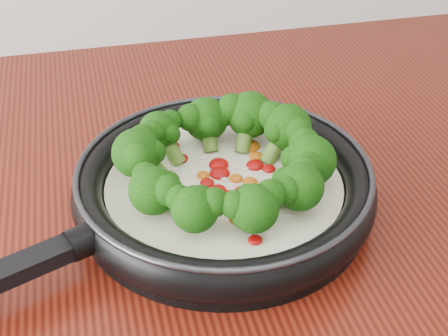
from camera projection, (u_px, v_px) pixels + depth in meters
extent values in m
cylinder|color=black|center=(224.00, 203.00, 0.66)|extent=(0.38, 0.38, 0.01)
torus|color=black|center=(224.00, 185.00, 0.65)|extent=(0.40, 0.40, 0.03)
torus|color=#2D2D33|center=(224.00, 169.00, 0.64)|extent=(0.39, 0.39, 0.01)
cylinder|color=black|center=(83.00, 241.00, 0.57)|extent=(0.04, 0.04, 0.03)
cylinder|color=white|center=(224.00, 190.00, 0.65)|extent=(0.32, 0.32, 0.02)
ellipsoid|color=#9D0707|center=(220.00, 173.00, 0.66)|extent=(0.03, 0.03, 0.01)
ellipsoid|color=#9D0707|center=(246.00, 222.00, 0.59)|extent=(0.02, 0.02, 0.01)
ellipsoid|color=#C1560C|center=(250.00, 146.00, 0.70)|extent=(0.03, 0.03, 0.01)
ellipsoid|color=#9D0707|center=(219.00, 165.00, 0.67)|extent=(0.03, 0.03, 0.01)
ellipsoid|color=#9D0707|center=(207.00, 183.00, 0.65)|extent=(0.02, 0.02, 0.01)
ellipsoid|color=#C1560C|center=(256.00, 156.00, 0.69)|extent=(0.02, 0.02, 0.01)
ellipsoid|color=#9D0707|center=(166.00, 200.00, 0.62)|extent=(0.02, 0.02, 0.01)
ellipsoid|color=#9D0707|center=(173.00, 145.00, 0.70)|extent=(0.01, 0.01, 0.01)
ellipsoid|color=#C1560C|center=(237.00, 219.00, 0.60)|extent=(0.02, 0.02, 0.01)
ellipsoid|color=#9D0707|center=(269.00, 169.00, 0.67)|extent=(0.02, 0.02, 0.01)
ellipsoid|color=#9D0707|center=(285.00, 175.00, 0.66)|extent=(0.02, 0.02, 0.01)
ellipsoid|color=#C1560C|center=(203.00, 175.00, 0.66)|extent=(0.02, 0.02, 0.01)
ellipsoid|color=#9D0707|center=(241.00, 191.00, 0.63)|extent=(0.02, 0.02, 0.01)
ellipsoid|color=#9D0707|center=(291.00, 196.00, 0.63)|extent=(0.03, 0.03, 0.01)
ellipsoid|color=#C1560C|center=(236.00, 179.00, 0.65)|extent=(0.02, 0.02, 0.01)
ellipsoid|color=#9D0707|center=(180.00, 159.00, 0.68)|extent=(0.02, 0.02, 0.01)
ellipsoid|color=#9D0707|center=(227.00, 196.00, 0.63)|extent=(0.03, 0.03, 0.01)
ellipsoid|color=#C1560C|center=(250.00, 182.00, 0.65)|extent=(0.02, 0.02, 0.01)
ellipsoid|color=#9D0707|center=(255.00, 165.00, 0.67)|extent=(0.03, 0.03, 0.01)
ellipsoid|color=#9D0707|center=(218.00, 190.00, 0.63)|extent=(0.02, 0.02, 0.01)
ellipsoid|color=#C1560C|center=(200.00, 218.00, 0.60)|extent=(0.02, 0.02, 0.01)
ellipsoid|color=#9D0707|center=(242.00, 210.00, 0.61)|extent=(0.02, 0.02, 0.01)
ellipsoid|color=#9D0707|center=(255.00, 240.00, 0.57)|extent=(0.02, 0.02, 0.01)
ellipsoid|color=white|center=(267.00, 132.00, 0.73)|extent=(0.01, 0.00, 0.00)
ellipsoid|color=white|center=(215.00, 167.00, 0.67)|extent=(0.01, 0.01, 0.00)
ellipsoid|color=white|center=(229.00, 188.00, 0.64)|extent=(0.01, 0.01, 0.00)
ellipsoid|color=white|center=(232.00, 170.00, 0.66)|extent=(0.01, 0.01, 0.00)
ellipsoid|color=white|center=(209.00, 184.00, 0.64)|extent=(0.01, 0.00, 0.00)
ellipsoid|color=white|center=(148.00, 201.00, 0.62)|extent=(0.01, 0.01, 0.00)
ellipsoid|color=white|center=(204.00, 158.00, 0.68)|extent=(0.01, 0.00, 0.00)
ellipsoid|color=white|center=(224.00, 180.00, 0.65)|extent=(0.01, 0.01, 0.00)
ellipsoid|color=white|center=(270.00, 146.00, 0.70)|extent=(0.01, 0.01, 0.00)
ellipsoid|color=white|center=(246.00, 169.00, 0.67)|extent=(0.01, 0.01, 0.00)
ellipsoid|color=white|center=(288.00, 216.00, 0.60)|extent=(0.01, 0.01, 0.00)
ellipsoid|color=white|center=(158.00, 156.00, 0.68)|extent=(0.01, 0.01, 0.00)
ellipsoid|color=white|center=(225.00, 178.00, 0.65)|extent=(0.01, 0.01, 0.00)
ellipsoid|color=white|center=(301.00, 144.00, 0.70)|extent=(0.01, 0.00, 0.00)
ellipsoid|color=white|center=(132.00, 177.00, 0.65)|extent=(0.01, 0.01, 0.00)
ellipsoid|color=white|center=(184.00, 172.00, 0.66)|extent=(0.01, 0.01, 0.00)
ellipsoid|color=white|center=(140.00, 201.00, 0.62)|extent=(0.01, 0.01, 0.00)
ellipsoid|color=white|center=(240.00, 204.00, 0.62)|extent=(0.01, 0.01, 0.00)
ellipsoid|color=white|center=(253.00, 154.00, 0.69)|extent=(0.01, 0.01, 0.00)
cylinder|color=#5B822A|center=(274.00, 147.00, 0.68)|extent=(0.04, 0.03, 0.04)
sphere|color=black|center=(288.00, 127.00, 0.67)|extent=(0.07, 0.07, 0.05)
sphere|color=black|center=(272.00, 116.00, 0.68)|extent=(0.04, 0.04, 0.03)
sphere|color=black|center=(298.00, 131.00, 0.66)|extent=(0.04, 0.04, 0.03)
sphere|color=black|center=(276.00, 131.00, 0.66)|extent=(0.03, 0.03, 0.03)
cylinder|color=#5B822A|center=(245.00, 137.00, 0.69)|extent=(0.03, 0.04, 0.04)
sphere|color=black|center=(250.00, 114.00, 0.70)|extent=(0.07, 0.07, 0.05)
sphere|color=black|center=(232.00, 108.00, 0.69)|extent=(0.04, 0.04, 0.03)
sphere|color=black|center=(266.00, 114.00, 0.69)|extent=(0.04, 0.04, 0.03)
sphere|color=black|center=(246.00, 120.00, 0.68)|extent=(0.03, 0.03, 0.03)
cylinder|color=#5B822A|center=(209.00, 138.00, 0.69)|extent=(0.02, 0.03, 0.03)
sphere|color=black|center=(206.00, 119.00, 0.70)|extent=(0.06, 0.06, 0.05)
sphere|color=black|center=(190.00, 118.00, 0.69)|extent=(0.04, 0.04, 0.03)
sphere|color=black|center=(223.00, 114.00, 0.70)|extent=(0.04, 0.04, 0.03)
sphere|color=black|center=(209.00, 125.00, 0.68)|extent=(0.03, 0.03, 0.02)
cylinder|color=#5B822A|center=(172.00, 150.00, 0.67)|extent=(0.03, 0.04, 0.04)
sphere|color=black|center=(158.00, 131.00, 0.67)|extent=(0.06, 0.06, 0.04)
sphere|color=black|center=(152.00, 133.00, 0.65)|extent=(0.03, 0.03, 0.03)
sphere|color=black|center=(170.00, 121.00, 0.68)|extent=(0.03, 0.03, 0.02)
sphere|color=black|center=(171.00, 134.00, 0.66)|extent=(0.03, 0.03, 0.02)
cylinder|color=#5B822A|center=(156.00, 169.00, 0.64)|extent=(0.04, 0.03, 0.04)
sphere|color=black|center=(137.00, 153.00, 0.63)|extent=(0.07, 0.07, 0.05)
sphere|color=black|center=(139.00, 157.00, 0.61)|extent=(0.04, 0.04, 0.03)
sphere|color=black|center=(143.00, 138.00, 0.64)|extent=(0.04, 0.04, 0.03)
sphere|color=black|center=(153.00, 152.00, 0.63)|extent=(0.03, 0.03, 0.03)
cylinder|color=#5B822A|center=(168.00, 198.00, 0.61)|extent=(0.03, 0.03, 0.03)
sphere|color=black|center=(153.00, 191.00, 0.59)|extent=(0.06, 0.06, 0.05)
sphere|color=black|center=(168.00, 191.00, 0.58)|extent=(0.04, 0.04, 0.03)
sphere|color=black|center=(146.00, 176.00, 0.60)|extent=(0.04, 0.04, 0.03)
sphere|color=black|center=(168.00, 182.00, 0.60)|extent=(0.03, 0.03, 0.02)
cylinder|color=#5B822A|center=(202.00, 212.00, 0.59)|extent=(0.03, 0.04, 0.03)
sphere|color=black|center=(195.00, 209.00, 0.56)|extent=(0.06, 0.06, 0.04)
sphere|color=black|center=(214.00, 202.00, 0.56)|extent=(0.04, 0.04, 0.03)
sphere|color=black|center=(179.00, 198.00, 0.57)|extent=(0.03, 0.03, 0.03)
sphere|color=black|center=(201.00, 196.00, 0.58)|extent=(0.03, 0.03, 0.02)
cylinder|color=#5B822A|center=(247.00, 212.00, 0.59)|extent=(0.02, 0.03, 0.04)
sphere|color=black|center=(254.00, 209.00, 0.56)|extent=(0.06, 0.06, 0.05)
sphere|color=black|center=(270.00, 195.00, 0.57)|extent=(0.04, 0.04, 0.03)
sphere|color=black|center=(235.00, 205.00, 0.56)|extent=(0.03, 0.03, 0.03)
sphere|color=black|center=(248.00, 196.00, 0.58)|extent=(0.03, 0.03, 0.02)
cylinder|color=#5B822A|center=(282.00, 195.00, 0.61)|extent=(0.03, 0.04, 0.04)
sphere|color=black|center=(300.00, 187.00, 0.59)|extent=(0.06, 0.06, 0.05)
sphere|color=black|center=(304.00, 170.00, 0.60)|extent=(0.04, 0.04, 0.03)
sphere|color=black|center=(287.00, 190.00, 0.58)|extent=(0.03, 0.03, 0.03)
sphere|color=black|center=(284.00, 179.00, 0.60)|extent=(0.03, 0.03, 0.02)
cylinder|color=#5B822A|center=(292.00, 174.00, 0.64)|extent=(0.04, 0.02, 0.04)
sphere|color=black|center=(311.00, 161.00, 0.63)|extent=(0.07, 0.07, 0.05)
sphere|color=black|center=(304.00, 143.00, 0.64)|extent=(0.04, 0.04, 0.03)
sphere|color=black|center=(308.00, 167.00, 0.61)|extent=(0.04, 0.04, 0.03)
sphere|color=black|center=(293.00, 158.00, 0.63)|extent=(0.03, 0.03, 0.03)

